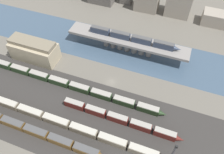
{
  "coord_description": "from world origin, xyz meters",
  "views": [
    {
      "loc": [
        24.36,
        -64.92,
        85.91
      ],
      "look_at": [
        0.0,
        0.59,
        3.15
      ],
      "focal_mm": 35.0,
      "sensor_mm": 36.0,
      "label": 1
    }
  ],
  "objects_px": {
    "train_on_bridge": "(133,38)",
    "warehouse_building": "(34,50)",
    "train_yard_near": "(39,133)",
    "train_yard_far": "(120,119)",
    "train_yard_mid": "(46,117)",
    "train_yard_outer": "(71,85)",
    "signal_tower": "(173,153)"
  },
  "relations": [
    {
      "from": "train_yard_near",
      "to": "train_yard_mid",
      "type": "relative_size",
      "value": 0.56
    },
    {
      "from": "train_on_bridge",
      "to": "train_yard_near",
      "type": "height_order",
      "value": "train_on_bridge"
    },
    {
      "from": "train_yard_mid",
      "to": "train_yard_far",
      "type": "xyz_separation_m",
      "value": [
        30.41,
        10.3,
        0.07
      ]
    },
    {
      "from": "warehouse_building",
      "to": "train_on_bridge",
      "type": "bearing_deg",
      "value": 26.0
    },
    {
      "from": "train_on_bridge",
      "to": "train_yard_far",
      "type": "xyz_separation_m",
      "value": [
        8.09,
        -44.85,
        -7.7
      ]
    },
    {
      "from": "train_on_bridge",
      "to": "warehouse_building",
      "type": "relative_size",
      "value": 1.99
    },
    {
      "from": "train_yard_near",
      "to": "signal_tower",
      "type": "xyz_separation_m",
      "value": [
        52.93,
        8.73,
        4.7
      ]
    },
    {
      "from": "train_on_bridge",
      "to": "train_yard_far",
      "type": "distance_m",
      "value": 46.22
    },
    {
      "from": "signal_tower",
      "to": "warehouse_building",
      "type": "bearing_deg",
      "value": 159.06
    },
    {
      "from": "train_yard_mid",
      "to": "train_yard_far",
      "type": "relative_size",
      "value": 1.97
    },
    {
      "from": "train_yard_near",
      "to": "train_yard_far",
      "type": "height_order",
      "value": "train_yard_near"
    },
    {
      "from": "train_on_bridge",
      "to": "warehouse_building",
      "type": "xyz_separation_m",
      "value": [
        -48.02,
        -23.41,
        -3.94
      ]
    },
    {
      "from": "train_yard_outer",
      "to": "warehouse_building",
      "type": "bearing_deg",
      "value": 156.64
    },
    {
      "from": "train_yard_mid",
      "to": "train_yard_outer",
      "type": "distance_m",
      "value": 19.81
    },
    {
      "from": "train_on_bridge",
      "to": "signal_tower",
      "type": "distance_m",
      "value": 62.67
    },
    {
      "from": "train_yard_outer",
      "to": "signal_tower",
      "type": "relative_size",
      "value": 7.05
    },
    {
      "from": "signal_tower",
      "to": "train_yard_far",
      "type": "bearing_deg",
      "value": 159.0
    },
    {
      "from": "train_yard_near",
      "to": "warehouse_building",
      "type": "relative_size",
      "value": 2.37
    },
    {
      "from": "train_yard_near",
      "to": "train_yard_far",
      "type": "bearing_deg",
      "value": 31.35
    },
    {
      "from": "train_yard_far",
      "to": "warehouse_building",
      "type": "xyz_separation_m",
      "value": [
        -56.1,
        21.43,
        3.76
      ]
    },
    {
      "from": "train_yard_outer",
      "to": "warehouse_building",
      "type": "xyz_separation_m",
      "value": [
        -27.9,
        12.05,
        3.94
      ]
    },
    {
      "from": "train_yard_near",
      "to": "train_yard_far",
      "type": "relative_size",
      "value": 1.11
    },
    {
      "from": "train_yard_near",
      "to": "train_yard_mid",
      "type": "xyz_separation_m",
      "value": [
        -1.16,
        7.52,
        -0.08
      ]
    },
    {
      "from": "signal_tower",
      "to": "train_yard_near",
      "type": "bearing_deg",
      "value": -170.64
    },
    {
      "from": "train_yard_near",
      "to": "warehouse_building",
      "type": "distance_m",
      "value": 47.7
    },
    {
      "from": "train_yard_far",
      "to": "train_yard_near",
      "type": "bearing_deg",
      "value": -148.65
    },
    {
      "from": "train_yard_mid",
      "to": "train_yard_outer",
      "type": "relative_size",
      "value": 1.15
    },
    {
      "from": "train_yard_near",
      "to": "train_yard_far",
      "type": "xyz_separation_m",
      "value": [
        29.25,
        17.82,
        -0.02
      ]
    },
    {
      "from": "train_yard_near",
      "to": "train_yard_outer",
      "type": "relative_size",
      "value": 0.65
    },
    {
      "from": "train_on_bridge",
      "to": "train_yard_outer",
      "type": "distance_m",
      "value": 41.53
    },
    {
      "from": "train_yard_mid",
      "to": "train_yard_outer",
      "type": "height_order",
      "value": "train_yard_mid"
    },
    {
      "from": "train_yard_near",
      "to": "signal_tower",
      "type": "relative_size",
      "value": 4.55
    }
  ]
}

